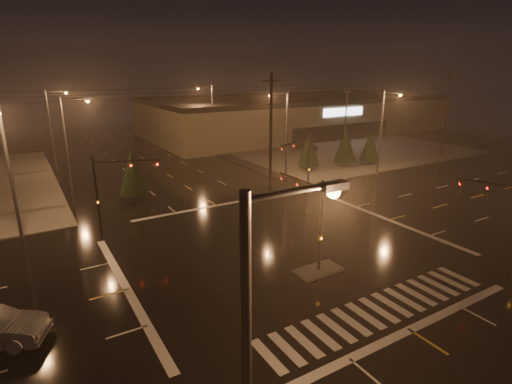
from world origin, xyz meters
TOP-DOWN VIEW (x-y plane):
  - ground at (0.00, 0.00)m, footprint 140.00×140.00m
  - sidewalk_ne at (30.00, 30.00)m, footprint 36.00×36.00m
  - median_island at (0.00, -4.00)m, footprint 3.00×1.60m
  - crosswalk at (0.00, -9.00)m, footprint 15.00×2.60m
  - stop_bar_near at (0.00, -11.00)m, footprint 16.00×0.50m
  - stop_bar_far at (0.00, 11.00)m, footprint 16.00×0.50m
  - parking_lot at (35.00, 28.00)m, footprint 50.00×24.00m
  - retail_building at (35.00, 45.99)m, footprint 60.20×28.30m
  - signal_mast_median at (0.00, -3.07)m, footprint 0.25×4.59m
  - signal_mast_ne at (9.50, 10.14)m, footprint 4.84×1.86m
  - signal_mast_nw at (-9.50, 10.14)m, footprint 4.84×1.86m
  - signal_mast_se at (10.23, -9.75)m, footprint 1.55×3.87m
  - streetlight_0 at (-11.18, -15.00)m, footprint 2.77×0.32m
  - streetlight_1 at (-11.18, 18.00)m, footprint 2.77×0.32m
  - streetlight_2 at (-11.18, 34.00)m, footprint 2.77×0.32m
  - streetlight_3 at (11.18, 16.00)m, footprint 2.77×0.32m
  - streetlight_4 at (11.18, 36.00)m, footprint 2.77×0.32m
  - streetlight_5 at (-16.00, 11.18)m, footprint 0.32×2.77m
  - streetlight_6 at (22.00, 11.18)m, footprint 0.32×2.77m
  - utility_pole_1 at (8.00, 14.00)m, footprint 2.20×0.32m
  - utility_pole_2 at (38.00, 14.00)m, footprint 2.20×0.32m
  - conifer_0 at (15.95, 17.34)m, footprint 2.75×2.75m
  - conifer_1 at (21.46, 16.72)m, footprint 2.89×2.89m
  - conifer_2 at (25.09, 15.85)m, footprint 2.56×2.56m
  - conifer_3 at (-6.10, 16.65)m, footprint 2.84×2.84m
  - car_parked at (23.93, 28.48)m, footprint 2.48×4.86m

SIDE VIEW (x-z plane):
  - ground at x=0.00m, z-range 0.00..0.00m
  - crosswalk at x=0.00m, z-range 0.00..0.01m
  - stop_bar_near at x=0.00m, z-range 0.00..0.01m
  - stop_bar_far at x=0.00m, z-range 0.00..0.01m
  - parking_lot at x=35.00m, z-range 0.00..0.08m
  - sidewalk_ne at x=30.00m, z-range 0.00..0.12m
  - median_island at x=0.00m, z-range 0.00..0.15m
  - car_parked at x=23.93m, z-range 0.00..1.58m
  - conifer_2 at x=25.09m, z-range 0.35..5.05m
  - conifer_0 at x=15.95m, z-range 0.35..5.35m
  - conifer_3 at x=-6.10m, z-range 0.35..5.49m
  - conifer_1 at x=21.46m, z-range 0.35..5.56m
  - signal_mast_se at x=10.23m, z-range 0.71..6.71m
  - signal_mast_median at x=0.00m, z-range 0.75..6.75m
  - signal_mast_ne at x=9.50m, z-range 0.79..6.79m
  - signal_mast_nw at x=-9.50m, z-range 0.79..6.79m
  - retail_building at x=35.00m, z-range 0.24..7.44m
  - streetlight_0 at x=-11.18m, z-range 0.80..10.80m
  - streetlight_1 at x=-11.18m, z-range 0.80..10.80m
  - streetlight_2 at x=-11.18m, z-range 0.80..10.80m
  - streetlight_3 at x=11.18m, z-range 0.80..10.80m
  - streetlight_4 at x=11.18m, z-range 0.80..10.80m
  - streetlight_5 at x=-16.00m, z-range 0.80..10.80m
  - streetlight_6 at x=22.00m, z-range 0.80..10.80m
  - utility_pole_1 at x=8.00m, z-range 0.13..12.13m
  - utility_pole_2 at x=38.00m, z-range 0.13..12.13m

